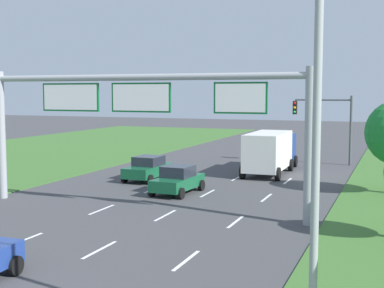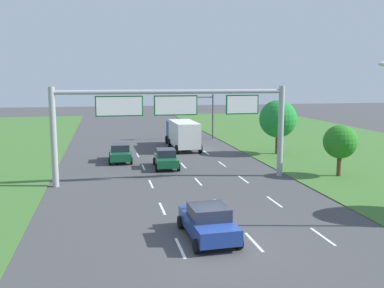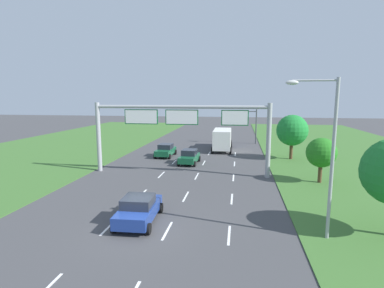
% 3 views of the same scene
% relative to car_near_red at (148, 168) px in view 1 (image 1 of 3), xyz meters
% --- Properties ---
extents(lane_dashes_inner_right, '(0.14, 44.40, 0.01)m').
position_rel_car_near_red_xyz_m(lane_dashes_inner_right, '(5.31, -18.06, -0.80)').
color(lane_dashes_inner_right, white).
rests_on(lane_dashes_inner_right, ground_plane).
extents(car_near_red, '(2.20, 4.22, 1.61)m').
position_rel_car_near_red_xyz_m(car_near_red, '(0.00, 0.00, 0.00)').
color(car_near_red, '#145633').
rests_on(car_near_red, ground_plane).
extents(car_lead_silver, '(2.21, 4.04, 1.62)m').
position_rel_car_near_red_xyz_m(car_lead_silver, '(3.69, -3.69, -0.00)').
color(car_lead_silver, '#145633').
rests_on(car_lead_silver, ground_plane).
extents(box_truck, '(2.76, 8.23, 3.01)m').
position_rel_car_near_red_xyz_m(box_truck, '(6.92, 6.14, 0.85)').
color(box_truck, navy).
rests_on(box_truck, ground_plane).
extents(sign_gantry, '(17.24, 0.44, 7.00)m').
position_rel_car_near_red_xyz_m(sign_gantry, '(3.59, -8.46, 4.15)').
color(sign_gantry, '#9EA0A5').
rests_on(sign_gantry, ground_plane).
extents(traffic_light_mast, '(4.76, 0.49, 5.60)m').
position_rel_car_near_red_xyz_m(traffic_light_mast, '(10.02, 12.45, 3.06)').
color(traffic_light_mast, '#47494F').
rests_on(traffic_light_mast, ground_plane).
extents(street_lamp, '(2.61, 0.32, 8.50)m').
position_rel_car_near_red_xyz_m(street_lamp, '(13.62, -20.68, 4.27)').
color(street_lamp, '#9EA0A5').
rests_on(street_lamp, ground_plane).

